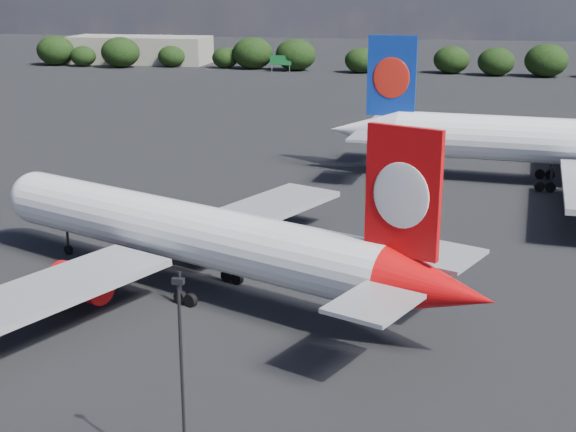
# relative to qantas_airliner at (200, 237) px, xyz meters

# --- Properties ---
(ground) EXTENTS (500.00, 500.00, 0.00)m
(ground) POSITION_rel_qantas_airliner_xyz_m (-8.09, 44.17, -4.70)
(ground) COLOR black
(ground) RESTS_ON ground
(qantas_airliner) EXTENTS (45.08, 43.44, 15.45)m
(qantas_airliner) POSITION_rel_qantas_airliner_xyz_m (0.00, 0.00, 0.00)
(qantas_airliner) COLOR white
(qantas_airliner) RESTS_ON ground
(china_southern_airliner) EXTENTS (54.71, 52.10, 17.84)m
(china_southern_airliner) POSITION_rel_qantas_airliner_xyz_m (32.36, 41.95, 0.73)
(china_southern_airliner) COLOR white
(china_southern_airliner) RESTS_ON ground
(apron_lamp_post) EXTENTS (0.55, 0.30, 11.35)m
(apron_lamp_post) POSITION_rel_qantas_airliner_xyz_m (7.06, -25.82, 1.62)
(apron_lamp_post) COLOR black
(apron_lamp_post) RESTS_ON ground
(terminal_building) EXTENTS (42.00, 16.00, 8.00)m
(terminal_building) POSITION_rel_qantas_airliner_xyz_m (-73.09, 176.17, -0.70)
(terminal_building) COLOR gray
(terminal_building) RESTS_ON ground
(highway_sign) EXTENTS (6.00, 0.30, 4.50)m
(highway_sign) POSITION_rel_qantas_airliner_xyz_m (-26.09, 160.17, -1.58)
(highway_sign) COLOR #136329
(highway_sign) RESTS_ON ground
(billboard_yellow) EXTENTS (5.00, 0.30, 5.50)m
(billboard_yellow) POSITION_rel_qantas_airliner_xyz_m (3.91, 166.17, -0.84)
(billboard_yellow) COLOR yellow
(billboard_yellow) RESTS_ON ground
(horizon_treeline) EXTENTS (203.45, 14.46, 8.96)m
(horizon_treeline) POSITION_rel_qantas_airliner_xyz_m (-6.07, 163.64, -0.72)
(horizon_treeline) COLOR black
(horizon_treeline) RESTS_ON ground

